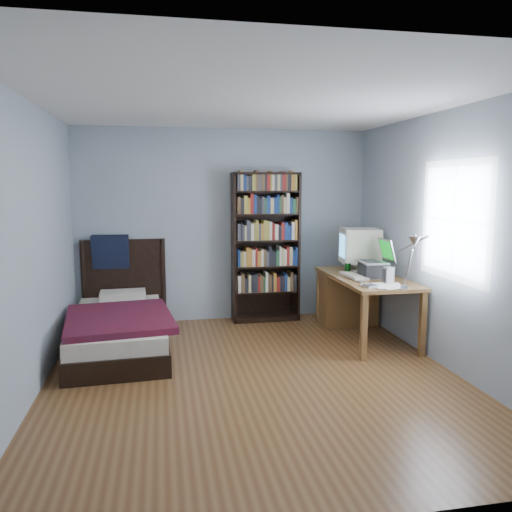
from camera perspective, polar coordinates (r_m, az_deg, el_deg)
The scene contains 14 objects.
room at distance 4.50m, azimuth 0.11°, elevation 1.36°, with size 4.20×4.24×2.50m.
desk at distance 6.38m, azimuth 10.86°, elevation -4.38°, with size 0.75×1.56×0.73m.
crt_monitor at distance 6.31m, azimuth 11.68°, elevation 1.10°, with size 0.52×0.48×0.53m.
laptop at distance 5.88m, azimuth 13.30°, elevation -1.20°, with size 0.37×0.38×0.44m.
desk_lamp at distance 4.87m, azimuth 17.53°, elevation 0.99°, with size 0.23×0.50×0.60m.
keyboard at distance 5.82m, azimuth 11.12°, elevation -2.27°, with size 0.17×0.45×0.03m, color beige.
speaker at distance 5.55m, azimuth 14.92°, elevation -2.13°, with size 0.09×0.09×0.18m, color #969698.
soda_can at distance 6.08m, azimuth 10.45°, elevation -1.38°, with size 0.07×0.07×0.12m, color #083D0F.
mouse at distance 6.12m, azimuth 11.27°, elevation -1.76°, with size 0.06×0.10×0.03m, color silver.
phone_silver at distance 5.56m, azimuth 11.64°, elevation -2.83°, with size 0.05×0.10×0.02m, color #B3B3B7.
phone_grey at distance 5.35m, azimuth 12.10°, elevation -3.29°, with size 0.04×0.08×0.02m, color #969698.
external_drive at distance 5.32m, azimuth 12.89°, elevation -3.36°, with size 0.11×0.11×0.02m, color #969698.
bookshelf at distance 6.52m, azimuth 1.10°, elevation 1.03°, with size 0.87×0.30×1.94m.
bed at distance 5.75m, azimuth -15.35°, elevation -7.53°, with size 1.19×2.09×1.16m.
Camera 1 is at (-0.82, -4.39, 1.79)m, focal length 35.00 mm.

